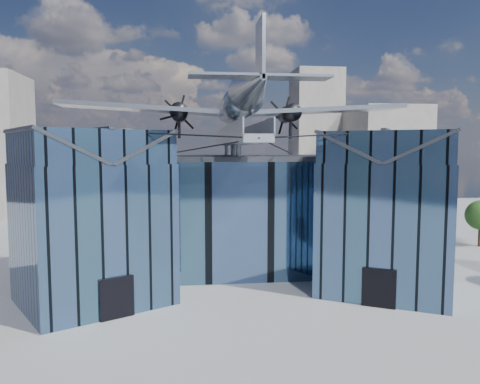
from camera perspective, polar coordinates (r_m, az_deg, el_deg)
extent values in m
plane|color=gray|center=(35.26, 0.40, -12.03)|extent=(120.00, 120.00, 0.00)
cube|color=#426286|center=(42.99, -1.13, -2.41)|extent=(28.00, 14.00, 9.50)
cube|color=#282B30|center=(42.62, -1.14, 4.20)|extent=(28.00, 14.00, 0.40)
cube|color=#426286|center=(33.47, -17.56, -4.84)|extent=(11.79, 11.43, 9.50)
cube|color=#426286|center=(32.98, -17.84, 5.22)|extent=(11.56, 11.20, 2.20)
cube|color=#282B30|center=(32.31, -21.62, 5.11)|extent=(7.98, 9.23, 2.40)
cube|color=#282B30|center=(33.79, -14.22, 5.30)|extent=(7.98, 9.23, 2.40)
cube|color=#282B30|center=(33.01, -17.89, 7.21)|extent=(4.30, 7.10, 0.18)
cube|color=black|center=(30.59, -14.79, -12.38)|extent=(2.03, 1.32, 2.60)
cube|color=black|center=(35.19, -10.61, -4.21)|extent=(0.34, 0.34, 9.50)
cube|color=#426286|center=(36.07, 17.44, -4.13)|extent=(11.79, 11.43, 9.50)
cube|color=#426286|center=(35.62, 17.70, 5.20)|extent=(11.56, 11.20, 2.20)
cube|color=#282B30|center=(35.90, 14.11, 5.29)|extent=(7.98, 9.23, 2.40)
cube|color=#282B30|center=(35.47, 21.34, 5.09)|extent=(7.98, 9.23, 2.40)
cube|color=#282B30|center=(35.64, 17.75, 7.05)|extent=(4.30, 7.10, 0.18)
cube|color=black|center=(32.89, 16.56, -11.17)|extent=(2.03, 1.32, 2.60)
cube|color=black|center=(36.77, 10.44, -3.80)|extent=(0.34, 0.34, 9.50)
cube|color=gray|center=(37.15, -0.28, 6.21)|extent=(1.80, 21.00, 0.50)
cube|color=gray|center=(37.07, -1.67, 7.22)|extent=(0.08, 21.00, 1.10)
cube|color=gray|center=(37.28, 1.10, 7.21)|extent=(0.08, 21.00, 1.10)
cylinder|color=gray|center=(46.59, -1.64, 5.18)|extent=(0.44, 0.44, 1.35)
cylinder|color=gray|center=(40.62, -0.85, 5.17)|extent=(0.44, 0.44, 1.35)
cylinder|color=gray|center=(36.65, -0.19, 5.17)|extent=(0.44, 0.44, 1.35)
cylinder|color=gray|center=(37.67, -0.37, 7.64)|extent=(0.70, 0.70, 1.40)
cylinder|color=black|center=(29.42, -8.84, 6.99)|extent=(10.55, 6.08, 0.69)
cylinder|color=black|center=(30.92, 11.15, 6.87)|extent=(10.55, 6.08, 0.69)
cylinder|color=black|center=(34.92, -4.81, 5.35)|extent=(6.09, 17.04, 1.19)
cylinder|color=black|center=(35.65, 4.91, 5.35)|extent=(6.09, 17.04, 1.19)
cylinder|color=#A3A9B0|center=(37.81, -0.37, 10.60)|extent=(2.50, 11.00, 2.50)
sphere|color=#A3A9B0|center=(43.25, -1.22, 9.92)|extent=(2.50, 2.50, 2.50)
cube|color=black|center=(42.33, -1.08, 10.96)|extent=(1.60, 1.40, 0.50)
cone|color=#A3A9B0|center=(28.97, 1.71, 12.84)|extent=(2.50, 7.00, 2.50)
cube|color=#A3A9B0|center=(27.00, 2.49, 16.84)|extent=(0.18, 2.40, 3.40)
cube|color=#A3A9B0|center=(26.85, 2.44, 13.87)|extent=(8.00, 1.80, 0.14)
cube|color=#A3A9B0|center=(38.62, -11.08, 9.94)|extent=(14.00, 3.20, 1.08)
cylinder|color=black|center=(39.11, -7.45, 9.57)|extent=(1.44, 3.20, 1.44)
cone|color=black|center=(40.90, -7.43, 9.37)|extent=(0.70, 0.70, 0.70)
cube|color=black|center=(41.05, -7.43, 9.36)|extent=(1.05, 0.06, 3.33)
cube|color=black|center=(41.05, -7.43, 9.36)|extent=(2.53, 0.06, 2.53)
cube|color=black|center=(41.05, -7.43, 9.36)|extent=(3.33, 0.06, 1.05)
cylinder|color=black|center=(38.44, -7.44, 7.81)|extent=(0.24, 0.24, 1.75)
cube|color=#A3A9B0|center=(40.15, 9.58, 9.78)|extent=(14.00, 3.20, 1.08)
cylinder|color=black|center=(40.11, 6.00, 9.47)|extent=(1.44, 3.20, 1.44)
cone|color=black|center=(41.86, 5.44, 9.30)|extent=(0.70, 0.70, 0.70)
cube|color=black|center=(42.01, 5.39, 9.28)|extent=(1.05, 0.06, 3.33)
cube|color=black|center=(42.01, 5.39, 9.28)|extent=(2.53, 0.06, 2.53)
cube|color=black|center=(42.01, 5.39, 9.28)|extent=(3.33, 0.06, 1.05)
cylinder|color=black|center=(39.45, 6.17, 7.76)|extent=(0.24, 0.24, 1.75)
cube|color=gray|center=(89.13, 17.15, 4.06)|extent=(12.00, 14.00, 18.00)
cube|color=gray|center=(89.84, -17.01, 2.79)|extent=(14.00, 10.00, 14.00)
cube|color=gray|center=(95.14, 9.19, 6.69)|extent=(9.00, 9.00, 26.00)
cylinder|color=#2F2012|center=(56.95, 27.19, -4.69)|extent=(0.34, 0.34, 2.45)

